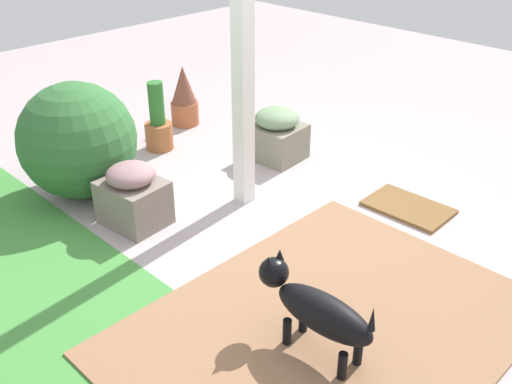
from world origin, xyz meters
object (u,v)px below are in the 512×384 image
porch_pillar (243,40)px  doormat (408,207)px  round_shrub (78,141)px  dog (316,308)px  stone_planter_far (133,196)px  terracotta_pot_tall (158,126)px  terracotta_pot_spiky (184,97)px  stone_planter_nearest (277,134)px

porch_pillar → doormat: size_ratio=4.02×
round_shrub → doormat: bearing=-141.3°
round_shrub → dog: (-2.53, 0.08, -0.17)m
stone_planter_far → terracotta_pot_tall: terracotta_pot_tall is taller
dog → doormat: bearing=-74.8°
terracotta_pot_tall → terracotta_pot_spiky: 0.65m
dog → terracotta_pot_spiky: bearing=-27.5°
stone_planter_far → doormat: (-1.37, -1.63, -0.22)m
round_shrub → terracotta_pot_spiky: round_shrub is taller
stone_planter_far → terracotta_pot_spiky: 1.98m
stone_planter_nearest → round_shrub: bearing=67.3°
round_shrub → terracotta_pot_tall: 1.04m
stone_planter_nearest → doormat: size_ratio=0.76×
doormat → stone_planter_nearest: bearing=1.8°
terracotta_pot_spiky → dog: bearing=152.5°
dog → stone_planter_far: bearing=-3.0°
stone_planter_nearest → dog: dog is taller
stone_planter_nearest → stone_planter_far: (-0.02, 1.59, -0.00)m
dog → doormat: dog is taller
terracotta_pot_spiky → doormat: bearing=-177.6°
porch_pillar → round_shrub: 1.57m
stone_planter_nearest → dog: bearing=137.7°
terracotta_pot_tall → round_shrub: bearing=105.4°
stone_planter_nearest → terracotta_pot_spiky: (1.25, 0.07, 0.06)m
stone_planter_nearest → terracotta_pot_tall: terracotta_pot_tall is taller
round_shrub → doormat: 2.68m
stone_planter_nearest → doormat: (-1.39, -0.04, -0.22)m
stone_planter_nearest → dog: 2.51m
dog → stone_planter_nearest: bearing=-42.3°
round_shrub → terracotta_pot_tall: bearing=-74.6°
porch_pillar → stone_planter_far: size_ratio=5.14×
porch_pillar → doormat: 1.83m
terracotta_pot_spiky → doormat: size_ratio=0.96×
stone_planter_nearest → terracotta_pot_tall: size_ratio=0.74×
stone_planter_far → round_shrub: round_shrub is taller
porch_pillar → doormat: porch_pillar is taller
porch_pillar → stone_planter_nearest: 1.35m
terracotta_pot_spiky → stone_planter_far: bearing=129.8°
stone_planter_far → terracotta_pot_spiky: terracotta_pot_spiky is taller
stone_planter_nearest → doormat: bearing=-178.2°
terracotta_pot_spiky → doormat: terracotta_pot_spiky is taller
stone_planter_nearest → terracotta_pot_spiky: bearing=3.1°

